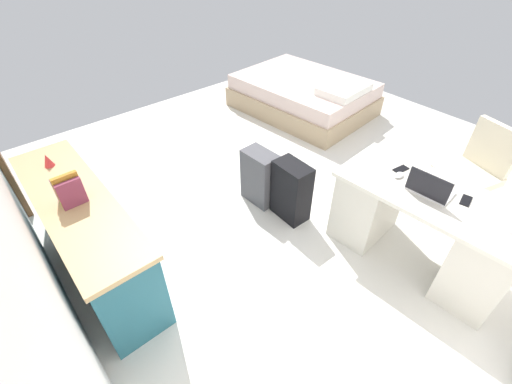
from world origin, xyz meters
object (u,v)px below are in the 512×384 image
at_px(computer_mouse, 399,175).
at_px(figurine_small, 47,160).
at_px(credenza, 89,235).
at_px(suitcase_spare_grey, 260,177).
at_px(bed, 304,95).
at_px(desk, 421,227).
at_px(cell_phone_by_mouse, 401,169).
at_px(cell_phone_near_laptop, 466,200).
at_px(laptop, 430,189).
at_px(office_chair, 470,177).
at_px(suitcase_black, 291,191).

relative_size(computer_mouse, figurine_small, 0.91).
relative_size(credenza, figurine_small, 16.36).
bearing_deg(suitcase_spare_grey, bed, -60.77).
bearing_deg(suitcase_spare_grey, desk, -164.02).
bearing_deg(figurine_small, suitcase_spare_grey, -115.05).
bearing_deg(computer_mouse, figurine_small, 43.83).
bearing_deg(figurine_small, desk, -136.43).
height_order(credenza, cell_phone_by_mouse, credenza).
relative_size(suitcase_spare_grey, cell_phone_near_laptop, 4.25).
bearing_deg(laptop, office_chair, -90.61).
xyz_separation_m(suitcase_black, figurine_small, (1.14, 1.70, 0.52)).
height_order(desk, figurine_small, figurine_small).
distance_m(laptop, computer_mouse, 0.27).
distance_m(credenza, suitcase_black, 1.80).
height_order(computer_mouse, cell_phone_near_laptop, computer_mouse).
bearing_deg(suitcase_black, cell_phone_near_laptop, -156.32).
bearing_deg(cell_phone_near_laptop, desk, 14.73).
bearing_deg(cell_phone_by_mouse, cell_phone_near_laptop, -170.10).
height_order(suitcase_spare_grey, cell_phone_by_mouse, cell_phone_by_mouse).
distance_m(cell_phone_near_laptop, cell_phone_by_mouse, 0.53).
height_order(desk, computer_mouse, computer_mouse).
relative_size(suitcase_black, computer_mouse, 6.06).
distance_m(office_chair, cell_phone_near_laptop, 0.91).
height_order(cell_phone_by_mouse, figurine_small, figurine_small).
distance_m(laptop, cell_phone_by_mouse, 0.33).
relative_size(laptop, cell_phone_near_laptop, 2.38).
bearing_deg(desk, laptop, 43.16).
distance_m(suitcase_spare_grey, cell_phone_near_laptop, 1.81).
height_order(bed, figurine_small, figurine_small).
bearing_deg(office_chair, cell_phone_near_laptop, 104.83).
height_order(bed, suitcase_black, suitcase_black).
bearing_deg(figurine_small, suitcase_black, -123.83).
distance_m(suitcase_black, computer_mouse, 0.99).
height_order(cell_phone_near_laptop, cell_phone_by_mouse, same).
bearing_deg(bed, credenza, 105.08).
relative_size(bed, suitcase_spare_grey, 3.48).
xyz_separation_m(computer_mouse, figurine_small, (1.92, 2.10, 0.08)).
bearing_deg(bed, cell_phone_near_laptop, 155.33).
relative_size(suitcase_black, cell_phone_near_laptop, 4.46).
relative_size(suitcase_spare_grey, figurine_small, 5.26).
relative_size(bed, cell_phone_near_laptop, 14.79).
bearing_deg(figurine_small, bed, -83.61).
xyz_separation_m(credenza, cell_phone_by_mouse, (-1.33, -2.20, 0.35)).
relative_size(desk, suitcase_black, 2.44).
distance_m(credenza, cell_phone_near_laptop, 2.91).
bearing_deg(cell_phone_by_mouse, computer_mouse, 121.60).
bearing_deg(bed, suitcase_black, 130.37).
xyz_separation_m(credenza, suitcase_black, (-0.59, -1.70, -0.08)).
bearing_deg(office_chair, bed, -10.19).
relative_size(office_chair, computer_mouse, 9.40).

